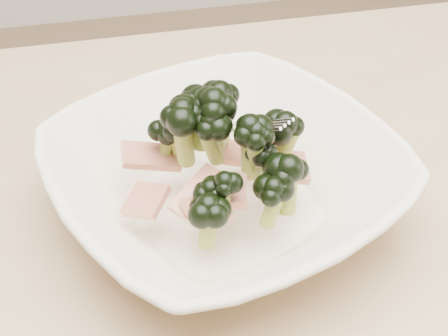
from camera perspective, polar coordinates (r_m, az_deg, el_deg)
The scene contains 2 objects.
dining_table at distance 0.62m, azimuth 3.06°, elevation -13.11°, with size 1.20×0.80×0.75m.
broccoli_dish at distance 0.54m, azimuth -0.01°, elevation -0.66°, with size 0.38×0.38×0.13m.
Camera 1 is at (-0.11, -0.36, 1.15)m, focal length 50.00 mm.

